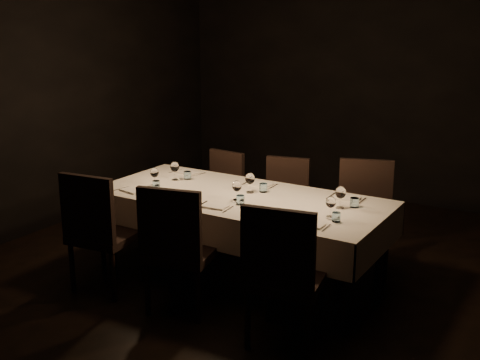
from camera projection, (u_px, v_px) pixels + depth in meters
The scene contains 14 objects.
room at pixel (240, 110), 4.95m from camera, with size 5.01×6.01×3.01m.
dining_table at pixel (240, 204), 5.16m from camera, with size 2.52×1.12×0.76m.
chair_near_left at pixel (99, 228), 4.94m from camera, with size 0.55×0.55×1.04m.
place_setting_near_left at pixel (148, 181), 5.36m from camera, with size 0.31×0.39×0.16m.
chair_near_center at pixel (177, 244), 4.58m from camera, with size 0.60×0.60×1.04m.
place_setting_near_center at pixel (231, 195), 4.92m from camera, with size 0.31×0.39×0.17m.
chair_near_right at pixel (283, 271), 4.09m from camera, with size 0.58×0.58×1.05m.
place_setting_near_right at pixel (326, 212), 4.50m from camera, with size 0.29×0.39×0.16m.
chair_far_left at pixel (221, 190), 6.27m from camera, with size 0.47×0.47×0.89m.
place_setting_far_left at pixel (182, 171), 5.70m from camera, with size 0.33×0.40×0.17m.
chair_far_center at pixel (285, 199), 5.92m from camera, with size 0.52×0.52×0.91m.
place_setting_far_center at pixel (256, 183), 5.29m from camera, with size 0.32×0.40×0.18m.
chair_far_right at pixel (364, 212), 5.39m from camera, with size 0.61×0.61×1.00m.
place_setting_far_right at pixel (346, 197), 4.87m from camera, with size 0.33×0.40×0.18m.
Camera 1 is at (2.56, -4.21, 2.24)m, focal length 45.00 mm.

